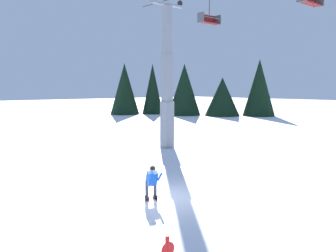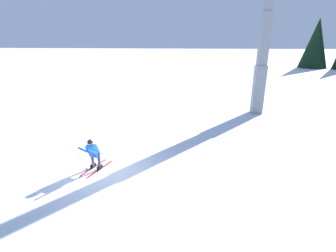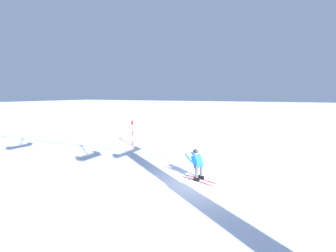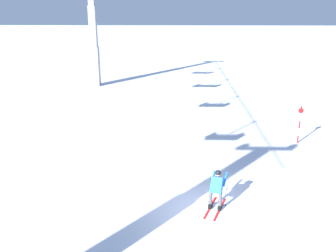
{
  "view_description": "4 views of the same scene",
  "coord_description": "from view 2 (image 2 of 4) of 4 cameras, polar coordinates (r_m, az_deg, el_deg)",
  "views": [
    {
      "loc": [
        11.73,
        -9.42,
        4.59
      ],
      "look_at": [
        -0.96,
        1.43,
        2.86
      ],
      "focal_mm": 39.22,
      "sensor_mm": 36.0,
      "label": 1
    },
    {
      "loc": [
        9.64,
        3.68,
        5.44
      ],
      "look_at": [
        0.4,
        2.85,
        2.21
      ],
      "focal_mm": 27.13,
      "sensor_mm": 36.0,
      "label": 2
    },
    {
      "loc": [
        -3.31,
        10.3,
        4.05
      ],
      "look_at": [
        0.51,
        2.1,
        2.86
      ],
      "focal_mm": 25.86,
      "sensor_mm": 36.0,
      "label": 3
    },
    {
      "loc": [
        -12.24,
        1.06,
        7.19
      ],
      "look_at": [
        0.14,
        1.41,
        3.17
      ],
      "focal_mm": 39.97,
      "sensor_mm": 36.0,
      "label": 4
    }
  ],
  "objects": [
    {
      "name": "ground_plane",
      "position": [
        11.67,
        -14.1,
        -9.22
      ],
      "size": [
        260.0,
        260.0,
        0.0
      ],
      "primitive_type": "plane",
      "color": "white"
    },
    {
      "name": "skier_carving_main",
      "position": [
        11.31,
        -16.51,
        -5.7
      ],
      "size": [
        1.74,
        1.05,
        1.57
      ],
      "color": "red",
      "rests_on": "ground_plane"
    },
    {
      "name": "lift_tower_near",
      "position": [
        19.89,
        20.61,
        15.92
      ],
      "size": [
        0.77,
        3.02,
        11.25
      ],
      "color": "gray",
      "rests_on": "ground_plane"
    }
  ]
}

